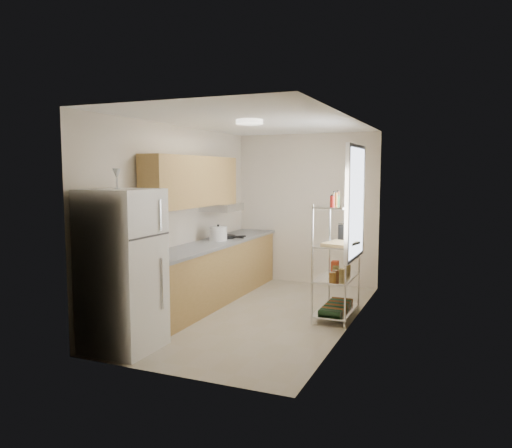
# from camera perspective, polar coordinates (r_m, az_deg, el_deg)

# --- Properties ---
(room) EXTENTS (2.52, 4.42, 2.62)m
(room) POSITION_cam_1_polar(r_m,az_deg,el_deg) (6.67, 0.28, 0.42)
(room) COLOR #ADA28C
(room) RESTS_ON ground
(counter_run) EXTENTS (0.63, 3.51, 0.90)m
(counter_run) POSITION_cam_1_polar(r_m,az_deg,el_deg) (7.58, -4.91, -5.41)
(counter_run) COLOR #AF874A
(counter_run) RESTS_ON ground
(upper_cabinets) EXTENTS (0.33, 2.20, 0.72)m
(upper_cabinets) POSITION_cam_1_polar(r_m,az_deg,el_deg) (7.20, -7.22, 4.85)
(upper_cabinets) COLOR #AF874A
(upper_cabinets) RESTS_ON room
(range_hood) EXTENTS (0.50, 0.60, 0.12)m
(range_hood) POSITION_cam_1_polar(r_m,az_deg,el_deg) (7.90, -3.94, 1.93)
(range_hood) COLOR #B7BABC
(range_hood) RESTS_ON room
(window) EXTENTS (0.06, 1.00, 1.46)m
(window) POSITION_cam_1_polar(r_m,az_deg,el_deg) (6.63, 11.30, 2.44)
(window) COLOR white
(window) RESTS_ON room
(bakers_rack) EXTENTS (0.45, 0.90, 1.73)m
(bakers_rack) POSITION_cam_1_polar(r_m,az_deg,el_deg) (6.67, 9.27, -1.32)
(bakers_rack) COLOR silver
(bakers_rack) RESTS_ON ground
(ceiling_dome) EXTENTS (0.34, 0.34, 0.05)m
(ceiling_dome) POSITION_cam_1_polar(r_m,az_deg,el_deg) (6.39, -0.76, 11.57)
(ceiling_dome) COLOR white
(ceiling_dome) RESTS_ON room
(refrigerator) EXTENTS (0.73, 0.73, 1.77)m
(refrigerator) POSITION_cam_1_polar(r_m,az_deg,el_deg) (5.64, -15.01, -5.11)
(refrigerator) COLOR white
(refrigerator) RESTS_ON ground
(wine_glass_a) EXTENTS (0.08, 0.08, 0.22)m
(wine_glass_a) POSITION_cam_1_polar(r_m,az_deg,el_deg) (5.45, -15.68, 4.99)
(wine_glass_a) COLOR silver
(wine_glass_a) RESTS_ON refrigerator
(wine_glass_b) EXTENTS (0.08, 0.08, 0.21)m
(wine_glass_b) POSITION_cam_1_polar(r_m,az_deg,el_deg) (5.57, -15.57, 4.99)
(wine_glass_b) COLOR silver
(wine_glass_b) RESTS_ON refrigerator
(rice_cooker) EXTENTS (0.27, 0.27, 0.22)m
(rice_cooker) POSITION_cam_1_polar(r_m,az_deg,el_deg) (7.63, -4.34, -1.10)
(rice_cooker) COLOR white
(rice_cooker) RESTS_ON counter_run
(frying_pan_large) EXTENTS (0.29, 0.29, 0.05)m
(frying_pan_large) POSITION_cam_1_polar(r_m,az_deg,el_deg) (7.89, -3.52, -1.47)
(frying_pan_large) COLOR black
(frying_pan_large) RESTS_ON counter_run
(frying_pan_small) EXTENTS (0.32, 0.32, 0.05)m
(frying_pan_small) POSITION_cam_1_polar(r_m,az_deg,el_deg) (7.91, -3.19, -1.46)
(frying_pan_small) COLOR black
(frying_pan_small) RESTS_ON counter_run
(cutting_board) EXTENTS (0.44, 0.52, 0.03)m
(cutting_board) POSITION_cam_1_polar(r_m,az_deg,el_deg) (6.53, 9.63, -2.21)
(cutting_board) COLOR tan
(cutting_board) RESTS_ON bakers_rack
(espresso_machine) EXTENTS (0.16, 0.22, 0.25)m
(espresso_machine) POSITION_cam_1_polar(r_m,az_deg,el_deg) (6.90, 10.08, -0.87)
(espresso_machine) COLOR black
(espresso_machine) RESTS_ON bakers_rack
(storage_bag) EXTENTS (0.09, 0.13, 0.14)m
(storage_bag) POSITION_cam_1_polar(r_m,az_deg,el_deg) (7.09, 9.01, -4.77)
(storage_bag) COLOR #A43214
(storage_bag) RESTS_ON bakers_rack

